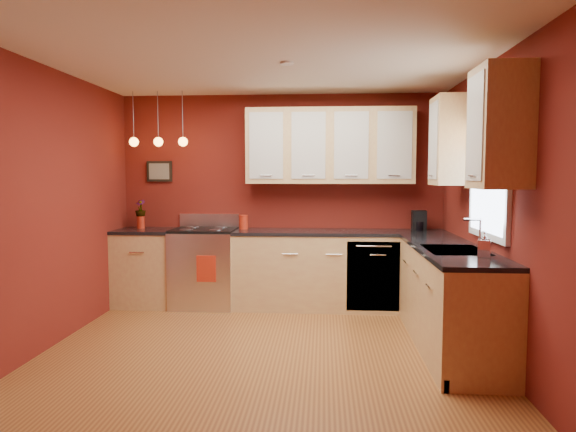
# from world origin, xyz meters

# --- Properties ---
(floor) EXTENTS (4.20, 4.20, 0.00)m
(floor) POSITION_xyz_m (0.00, 0.00, 0.00)
(floor) COLOR #9A612D
(floor) RESTS_ON ground
(ceiling) EXTENTS (4.00, 4.20, 0.02)m
(ceiling) POSITION_xyz_m (0.00, 0.00, 2.60)
(ceiling) COLOR beige
(ceiling) RESTS_ON wall_back
(wall_back) EXTENTS (4.00, 0.02, 2.60)m
(wall_back) POSITION_xyz_m (0.00, 2.10, 1.30)
(wall_back) COLOR maroon
(wall_back) RESTS_ON floor
(wall_front) EXTENTS (4.00, 0.02, 2.60)m
(wall_front) POSITION_xyz_m (0.00, -2.10, 1.30)
(wall_front) COLOR maroon
(wall_front) RESTS_ON floor
(wall_left) EXTENTS (0.02, 4.20, 2.60)m
(wall_left) POSITION_xyz_m (-2.00, 0.00, 1.30)
(wall_left) COLOR maroon
(wall_left) RESTS_ON floor
(wall_right) EXTENTS (0.02, 4.20, 2.60)m
(wall_right) POSITION_xyz_m (2.00, 0.00, 1.30)
(wall_right) COLOR maroon
(wall_right) RESTS_ON floor
(base_cabinets_back_left) EXTENTS (0.70, 0.60, 0.90)m
(base_cabinets_back_left) POSITION_xyz_m (-1.65, 1.80, 0.45)
(base_cabinets_back_left) COLOR tan
(base_cabinets_back_left) RESTS_ON floor
(base_cabinets_back_right) EXTENTS (2.54, 0.60, 0.90)m
(base_cabinets_back_right) POSITION_xyz_m (0.73, 1.80, 0.45)
(base_cabinets_back_right) COLOR tan
(base_cabinets_back_right) RESTS_ON floor
(base_cabinets_right) EXTENTS (0.60, 2.10, 0.90)m
(base_cabinets_right) POSITION_xyz_m (1.70, 0.45, 0.45)
(base_cabinets_right) COLOR tan
(base_cabinets_right) RESTS_ON floor
(counter_back_left) EXTENTS (0.70, 0.62, 0.04)m
(counter_back_left) POSITION_xyz_m (-1.65, 1.80, 0.92)
(counter_back_left) COLOR black
(counter_back_left) RESTS_ON base_cabinets_back_left
(counter_back_right) EXTENTS (2.54, 0.62, 0.04)m
(counter_back_right) POSITION_xyz_m (0.73, 1.80, 0.92)
(counter_back_right) COLOR black
(counter_back_right) RESTS_ON base_cabinets_back_right
(counter_right) EXTENTS (0.62, 2.10, 0.04)m
(counter_right) POSITION_xyz_m (1.70, 0.45, 0.92)
(counter_right) COLOR black
(counter_right) RESTS_ON base_cabinets_right
(gas_range) EXTENTS (0.76, 0.64, 1.11)m
(gas_range) POSITION_xyz_m (-0.92, 1.80, 0.48)
(gas_range) COLOR silver
(gas_range) RESTS_ON floor
(dishwasher_front) EXTENTS (0.60, 0.02, 0.80)m
(dishwasher_front) POSITION_xyz_m (1.10, 1.51, 0.45)
(dishwasher_front) COLOR silver
(dishwasher_front) RESTS_ON base_cabinets_back_right
(sink) EXTENTS (0.50, 0.70, 0.33)m
(sink) POSITION_xyz_m (1.70, 0.30, 0.92)
(sink) COLOR gray
(sink) RESTS_ON counter_right
(window) EXTENTS (0.06, 1.02, 1.22)m
(window) POSITION_xyz_m (1.97, 0.30, 1.69)
(window) COLOR white
(window) RESTS_ON wall_right
(upper_cabinets_back) EXTENTS (2.00, 0.35, 0.90)m
(upper_cabinets_back) POSITION_xyz_m (0.60, 1.93, 1.95)
(upper_cabinets_back) COLOR tan
(upper_cabinets_back) RESTS_ON wall_back
(upper_cabinets_right) EXTENTS (0.35, 1.95, 0.90)m
(upper_cabinets_right) POSITION_xyz_m (1.82, 0.32, 1.95)
(upper_cabinets_right) COLOR tan
(upper_cabinets_right) RESTS_ON wall_right
(wall_picture) EXTENTS (0.32, 0.03, 0.26)m
(wall_picture) POSITION_xyz_m (-1.55, 2.08, 1.65)
(wall_picture) COLOR black
(wall_picture) RESTS_ON wall_back
(pendant_lights) EXTENTS (0.71, 0.11, 0.66)m
(pendant_lights) POSITION_xyz_m (-1.45, 1.75, 2.01)
(pendant_lights) COLOR gray
(pendant_lights) RESTS_ON ceiling
(red_canister) EXTENTS (0.11, 0.11, 0.17)m
(red_canister) POSITION_xyz_m (-0.45, 1.89, 1.03)
(red_canister) COLOR #AA2512
(red_canister) RESTS_ON counter_back_right
(red_vase) EXTENTS (0.09, 0.09, 0.15)m
(red_vase) POSITION_xyz_m (-1.74, 1.90, 1.02)
(red_vase) COLOR #AA2512
(red_vase) RESTS_ON counter_back_left
(flowers) EXTENTS (0.15, 0.15, 0.22)m
(flowers) POSITION_xyz_m (-1.74, 1.90, 1.18)
(flowers) COLOR #AA2512
(flowers) RESTS_ON red_vase
(coffee_maker) EXTENTS (0.17, 0.17, 0.24)m
(coffee_maker) POSITION_xyz_m (1.67, 1.88, 1.05)
(coffee_maker) COLOR black
(coffee_maker) RESTS_ON counter_back_right
(soap_pump) EXTENTS (0.13, 0.13, 0.21)m
(soap_pump) POSITION_xyz_m (1.83, -0.13, 1.05)
(soap_pump) COLOR silver
(soap_pump) RESTS_ON counter_right
(dish_towel) EXTENTS (0.23, 0.02, 0.31)m
(dish_towel) POSITION_xyz_m (-0.82, 1.47, 0.52)
(dish_towel) COLOR #AA2512
(dish_towel) RESTS_ON gas_range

